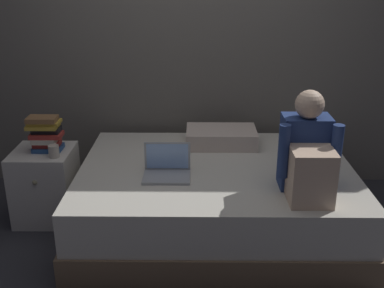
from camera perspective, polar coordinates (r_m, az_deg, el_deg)
The scene contains 9 objects.
ground_plane at distance 3.37m, azimuth -0.49°, elevation -12.53°, with size 8.00×8.00×0.00m, color #2D2D33.
wall_back at distance 4.05m, azimuth -0.23°, elevation 13.66°, with size 5.60×0.10×2.70m, color slate.
bed at distance 3.51m, azimuth 2.87°, elevation -6.50°, with size 2.00×1.50×0.50m.
nightstand at distance 3.79m, azimuth -17.30°, elevation -4.73°, with size 0.44×0.46×0.56m.
person_sitting at distance 3.02m, azimuth 13.81°, elevation -1.39°, with size 0.39×0.44×0.66m.
laptop at distance 3.24m, azimuth -3.06°, elevation -2.97°, with size 0.32×0.23×0.22m.
pillow at distance 3.80m, azimuth 3.56°, elevation 0.86°, with size 0.56×0.36×0.13m, color beige.
book_stack at distance 3.64m, azimuth -17.35°, elevation 1.24°, with size 0.25×0.17×0.27m.
mug at distance 3.52m, azimuth -16.41°, elevation -0.85°, with size 0.08×0.08×0.09m, color #BCB2A3.
Camera 1 is at (0.06, -2.82, 1.85)m, focal length 43.99 mm.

